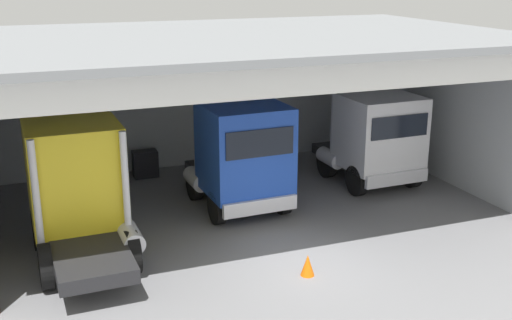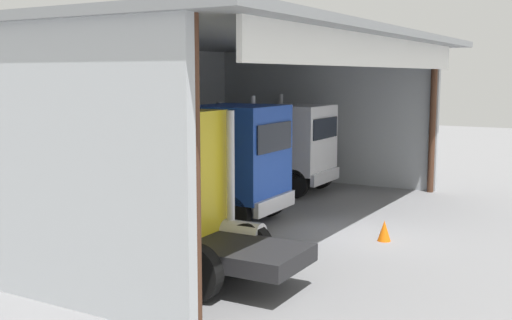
{
  "view_description": "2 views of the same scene",
  "coord_description": "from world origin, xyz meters",
  "px_view_note": "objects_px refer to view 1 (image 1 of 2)",
  "views": [
    {
      "loc": [
        -6.62,
        -13.87,
        7.56
      ],
      "look_at": [
        0.0,
        3.38,
        1.9
      ],
      "focal_mm": 44.49,
      "sensor_mm": 36.0,
      "label": 1
    },
    {
      "loc": [
        -16.08,
        -6.02,
        4.42
      ],
      "look_at": [
        0.0,
        3.38,
        1.9
      ],
      "focal_mm": 44.19,
      "sensor_mm": 36.0,
      "label": 2
    }
  ],
  "objects_px": {
    "truck_white_center_left_bay": "(375,138)",
    "truck_blue_right_bay": "(241,155)",
    "truck_yellow_yard_outside": "(78,187)",
    "oil_drum": "(147,163)",
    "tool_cart": "(145,164)",
    "traffic_cone": "(308,265)"
  },
  "relations": [
    {
      "from": "tool_cart",
      "to": "oil_drum",
      "type": "bearing_deg",
      "value": 64.66
    },
    {
      "from": "truck_white_center_left_bay",
      "to": "traffic_cone",
      "type": "bearing_deg",
      "value": 45.06
    },
    {
      "from": "truck_blue_right_bay",
      "to": "truck_white_center_left_bay",
      "type": "xyz_separation_m",
      "value": [
        5.26,
        0.66,
        -0.11
      ]
    },
    {
      "from": "oil_drum",
      "to": "truck_blue_right_bay",
      "type": "bearing_deg",
      "value": -66.3
    },
    {
      "from": "truck_white_center_left_bay",
      "to": "oil_drum",
      "type": "xyz_separation_m",
      "value": [
        -7.34,
        4.07,
        -1.31
      ]
    },
    {
      "from": "truck_blue_right_bay",
      "to": "oil_drum",
      "type": "xyz_separation_m",
      "value": [
        -2.08,
        4.73,
        -1.42
      ]
    },
    {
      "from": "truck_blue_right_bay",
      "to": "oil_drum",
      "type": "relative_size",
      "value": 5.52
    },
    {
      "from": "truck_yellow_yard_outside",
      "to": "truck_blue_right_bay",
      "type": "height_order",
      "value": "truck_yellow_yard_outside"
    },
    {
      "from": "truck_yellow_yard_outside",
      "to": "truck_blue_right_bay",
      "type": "xyz_separation_m",
      "value": [
        5.14,
        1.47,
        -0.07
      ]
    },
    {
      "from": "truck_blue_right_bay",
      "to": "truck_white_center_left_bay",
      "type": "relative_size",
      "value": 1.07
    },
    {
      "from": "traffic_cone",
      "to": "oil_drum",
      "type": "bearing_deg",
      "value": 102.59
    },
    {
      "from": "oil_drum",
      "to": "tool_cart",
      "type": "xyz_separation_m",
      "value": [
        -0.11,
        -0.23,
        0.06
      ]
    },
    {
      "from": "truck_yellow_yard_outside",
      "to": "truck_white_center_left_bay",
      "type": "height_order",
      "value": "truck_white_center_left_bay"
    },
    {
      "from": "truck_white_center_left_bay",
      "to": "tool_cart",
      "type": "relative_size",
      "value": 4.53
    },
    {
      "from": "tool_cart",
      "to": "truck_white_center_left_bay",
      "type": "bearing_deg",
      "value": -27.29
    },
    {
      "from": "truck_yellow_yard_outside",
      "to": "tool_cart",
      "type": "height_order",
      "value": "truck_yellow_yard_outside"
    },
    {
      "from": "truck_blue_right_bay",
      "to": "truck_white_center_left_bay",
      "type": "bearing_deg",
      "value": -174.7
    },
    {
      "from": "truck_white_center_left_bay",
      "to": "truck_blue_right_bay",
      "type": "bearing_deg",
      "value": 5.64
    },
    {
      "from": "truck_yellow_yard_outside",
      "to": "tool_cart",
      "type": "distance_m",
      "value": 6.82
    },
    {
      "from": "oil_drum",
      "to": "tool_cart",
      "type": "bearing_deg",
      "value": -115.34
    },
    {
      "from": "truck_white_center_left_bay",
      "to": "oil_drum",
      "type": "height_order",
      "value": "truck_white_center_left_bay"
    },
    {
      "from": "oil_drum",
      "to": "tool_cart",
      "type": "relative_size",
      "value": 0.88
    }
  ]
}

